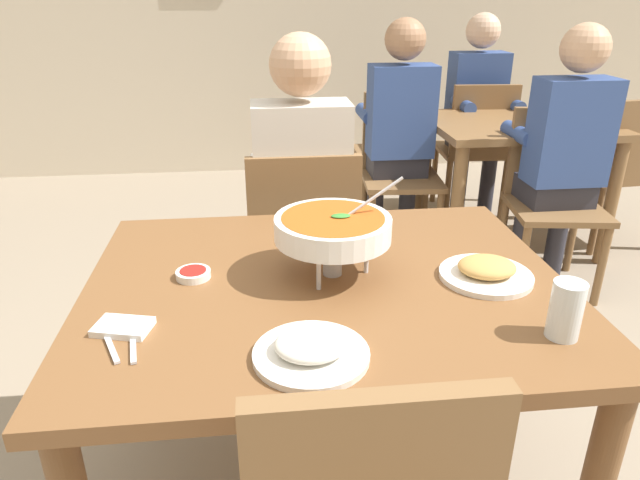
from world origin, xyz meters
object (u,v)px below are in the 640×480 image
object	(u,v)px
dining_table_main	(326,316)
chair_bg_right	(400,163)
chair_bg_middle	(552,189)
chair_bg_corner	(625,165)
curry_bowl	(333,229)
sauce_dish	(193,274)
appetizer_plate	(486,271)
diner_main	(301,185)
patron_bg_middle	(564,145)
rice_plate	(311,349)
patron_bg_right	(399,123)
chair_diner_main	(303,244)
dining_table_far	(515,144)
patron_bg_left	(478,104)
chair_bg_window	(403,142)
chair_bg_left	(476,143)
drink_glass	(565,313)

from	to	relation	value
dining_table_main	chair_bg_right	size ratio (longest dim) A/B	1.36
chair_bg_middle	chair_bg_right	xyz separation A→B (m)	(-0.66, 0.55, 0.00)
chair_bg_right	chair_bg_corner	xyz separation A→B (m)	(1.29, -0.19, 0.00)
curry_bowl	sauce_dish	world-z (taller)	curry_bowl
dining_table_main	curry_bowl	world-z (taller)	curry_bowl
dining_table_main	chair_bg_middle	world-z (taller)	chair_bg_middle
curry_bowl	appetizer_plate	xyz separation A→B (m)	(0.39, -0.07, -0.11)
diner_main	patron_bg_middle	size ratio (longest dim) A/B	1.00
curry_bowl	diner_main	bearing A→B (deg)	91.54
chair_bg_middle	chair_bg_right	world-z (taller)	same
rice_plate	patron_bg_right	distance (m)	2.30
chair_diner_main	rice_plate	bearing A→B (deg)	-93.72
sauce_dish	patron_bg_middle	xyz separation A→B (m)	(1.66, 1.23, -0.02)
curry_bowl	sauce_dish	xyz separation A→B (m)	(-0.36, 0.02, -0.12)
chair_bg_right	chair_bg_corner	world-z (taller)	same
sauce_dish	dining_table_far	bearing A→B (deg)	46.43
appetizer_plate	patron_bg_middle	bearing A→B (deg)	55.37
patron_bg_left	patron_bg_right	world-z (taller)	same
dining_table_main	patron_bg_middle	bearing A→B (deg)	44.18
appetizer_plate	sauce_dish	xyz separation A→B (m)	(-0.76, 0.09, -0.01)
chair_bg_window	patron_bg_right	distance (m)	0.57
diner_main	patron_bg_left	xyz separation A→B (m)	(1.30, 1.58, 0.00)
diner_main	chair_bg_middle	world-z (taller)	diner_main
chair_bg_corner	patron_bg_right	xyz separation A→B (m)	(-1.31, 0.17, 0.24)
patron_bg_middle	patron_bg_right	xyz separation A→B (m)	(-0.68, 0.58, 0.00)
chair_bg_right	patron_bg_right	distance (m)	0.24
chair_bg_window	chair_bg_left	bearing A→B (deg)	-8.12
sauce_dish	patron_bg_left	xyz separation A→B (m)	(1.64, 2.33, -0.02)
patron_bg_left	dining_table_main	bearing A→B (deg)	-118.59
curry_bowl	patron_bg_left	bearing A→B (deg)	61.41
dining_table_main	chair_bg_window	xyz separation A→B (m)	(0.80, 2.35, -0.14)
chair_bg_window	sauce_dish	bearing A→B (deg)	-116.54
chair_bg_corner	patron_bg_left	world-z (taller)	patron_bg_left
diner_main	chair_bg_right	distance (m)	1.28
dining_table_far	patron_bg_middle	distance (m)	0.54
diner_main	curry_bowl	size ratio (longest dim) A/B	3.94
chair_diner_main	chair_bg_middle	world-z (taller)	same
appetizer_plate	diner_main	bearing A→B (deg)	116.28
appetizer_plate	chair_diner_main	bearing A→B (deg)	117.20
chair_bg_corner	patron_bg_middle	distance (m)	0.79
dining_table_far	chair_bg_corner	size ratio (longest dim) A/B	1.11
chair_bg_middle	patron_bg_middle	distance (m)	0.24
chair_bg_middle	chair_bg_left	bearing A→B (deg)	92.42
sauce_dish	chair_bg_middle	size ratio (longest dim) A/B	0.10
patron_bg_left	patron_bg_middle	distance (m)	1.10
drink_glass	chair_bg_left	world-z (taller)	chair_bg_left
chair_diner_main	dining_table_far	size ratio (longest dim) A/B	0.90
diner_main	chair_bg_corner	distance (m)	2.16
diner_main	chair_bg_left	world-z (taller)	diner_main
drink_glass	dining_table_far	world-z (taller)	drink_glass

